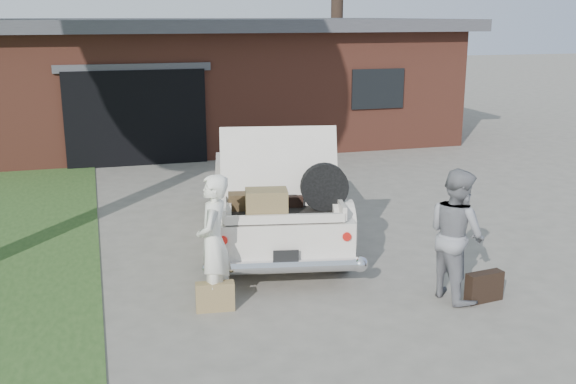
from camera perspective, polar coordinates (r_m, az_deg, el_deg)
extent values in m
plane|color=gray|center=(8.85, 1.09, -7.86)|extent=(90.00, 90.00, 0.00)
cube|color=brown|center=(19.69, -6.13, 9.13)|extent=(12.00, 7.00, 3.00)
cube|color=#4C4C51|center=(19.60, -6.27, 13.94)|extent=(12.80, 7.80, 0.30)
cube|color=black|center=(16.04, -12.74, 6.14)|extent=(3.20, 0.30, 2.20)
cube|color=#4C4C51|center=(15.85, -12.96, 10.22)|extent=(3.50, 0.12, 0.18)
cube|color=black|center=(17.33, 7.60, 8.66)|extent=(1.40, 0.08, 1.00)
cylinder|color=#38281E|center=(25.26, 4.14, 13.40)|extent=(0.44, 0.44, 5.64)
cube|color=white|center=(10.62, -1.37, -0.64)|extent=(2.62, 4.94, 0.61)
cube|color=beige|center=(10.76, -1.49, 2.53)|extent=(1.87, 2.13, 0.49)
cube|color=black|center=(11.63, -1.79, 3.36)|extent=(1.44, 0.35, 0.41)
cube|color=black|center=(9.90, -1.13, 1.33)|extent=(1.44, 0.35, 0.41)
cylinder|color=black|center=(9.16, -5.81, -5.07)|extent=(0.32, 0.65, 0.62)
cylinder|color=black|center=(9.29, 4.45, -4.75)|extent=(0.32, 0.65, 0.62)
cylinder|color=black|center=(12.20, -5.76, 0.00)|extent=(0.32, 0.65, 0.62)
cylinder|color=black|center=(12.30, 1.95, 0.18)|extent=(0.32, 0.65, 0.62)
cylinder|color=silver|center=(8.42, -0.19, -6.33)|extent=(1.92, 0.52, 0.17)
cylinder|color=#A5140F|center=(8.33, -5.52, -4.03)|extent=(0.13, 0.11, 0.11)
cylinder|color=#A5140F|center=(8.46, 4.97, -3.72)|extent=(0.13, 0.11, 0.11)
cube|color=black|center=(8.35, -0.18, -5.48)|extent=(0.32, 0.08, 0.16)
cube|color=black|center=(8.82, -0.55, -1.67)|extent=(1.62, 1.28, 0.04)
cube|color=white|center=(8.77, -5.44, -1.21)|extent=(0.25, 1.02, 0.17)
cube|color=white|center=(8.89, 4.27, -0.96)|extent=(0.25, 1.02, 0.17)
cube|color=white|center=(8.31, -0.25, -2.30)|extent=(1.48, 0.34, 0.11)
cube|color=white|center=(9.02, -0.75, 2.19)|extent=(1.62, 0.66, 1.04)
cube|color=#4E3A21|center=(8.96, -2.97, -0.60)|extent=(0.73, 0.54, 0.21)
cube|color=olive|center=(8.46, -1.84, -0.99)|extent=(0.58, 0.43, 0.36)
cube|color=black|center=(9.04, -0.28, -0.66)|extent=(0.51, 0.39, 0.14)
cylinder|color=black|center=(8.75, 3.10, 0.42)|extent=(0.64, 0.26, 0.62)
imported|color=white|center=(8.01, -6.34, -4.22)|extent=(0.57, 0.69, 1.62)
imported|color=gray|center=(8.46, 14.06, -3.49)|extent=(0.73, 0.88, 1.64)
cube|color=#977D4D|center=(8.11, -6.19, -8.79)|extent=(0.47, 0.19, 0.35)
cube|color=black|center=(8.65, 16.27, -7.70)|extent=(0.50, 0.21, 0.37)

